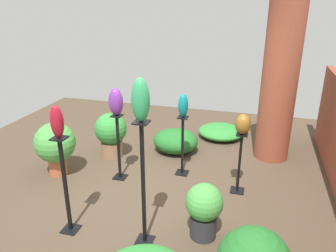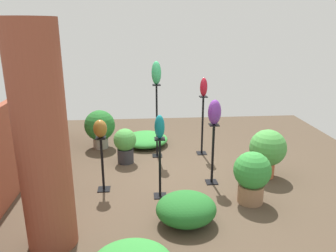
# 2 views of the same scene
# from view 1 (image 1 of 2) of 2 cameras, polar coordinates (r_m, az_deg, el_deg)

# --- Properties ---
(ground_plane) EXTENTS (8.00, 8.00, 0.00)m
(ground_plane) POSITION_cam_1_polar(r_m,az_deg,el_deg) (5.03, -3.17, -10.90)
(ground_plane) COLOR #4C3D2D
(brick_pillar) EXTENTS (0.59, 0.59, 2.70)m
(brick_pillar) POSITION_cam_1_polar(r_m,az_deg,el_deg) (5.83, 18.79, 7.01)
(brick_pillar) COLOR brown
(brick_pillar) RESTS_ON ground
(pedestal_ruby) EXTENTS (0.20, 0.20, 1.24)m
(pedestal_ruby) POSITION_cam_1_polar(r_m,az_deg,el_deg) (4.11, -17.36, -10.59)
(pedestal_ruby) COLOR black
(pedestal_ruby) RESTS_ON ground
(pedestal_bronze) EXTENTS (0.20, 0.20, 0.92)m
(pedestal_bronze) POSITION_cam_1_polar(r_m,az_deg,el_deg) (4.88, 12.31, -6.85)
(pedestal_bronze) COLOR black
(pedestal_bronze) RESTS_ON ground
(pedestal_jade) EXTENTS (0.20, 0.20, 1.51)m
(pedestal_jade) POSITION_cam_1_polar(r_m,az_deg,el_deg) (3.70, -4.31, -11.05)
(pedestal_jade) COLOR black
(pedestal_jade) RESTS_ON ground
(pedestal_violet) EXTENTS (0.20, 0.20, 1.06)m
(pedestal_violet) POSITION_cam_1_polar(r_m,az_deg,el_deg) (5.15, -8.57, -4.20)
(pedestal_violet) COLOR black
(pedestal_violet) RESTS_ON ground
(pedestal_teal) EXTENTS (0.20, 0.20, 0.98)m
(pedestal_teal) POSITION_cam_1_polar(r_m,az_deg,el_deg) (5.24, 2.53, -3.96)
(pedestal_teal) COLOR black
(pedestal_teal) RESTS_ON ground
(art_vase_ruby) EXTENTS (0.14, 0.15, 0.38)m
(art_vase_ruby) POSITION_cam_1_polar(r_m,az_deg,el_deg) (3.74, -18.77, 0.73)
(art_vase_ruby) COLOR maroon
(art_vase_ruby) RESTS_ON pedestal_ruby
(art_vase_bronze) EXTENTS (0.21, 0.21, 0.29)m
(art_vase_bronze) POSITION_cam_1_polar(r_m,az_deg,el_deg) (4.61, 12.93, 0.30)
(art_vase_bronze) COLOR brown
(art_vase_bronze) RESTS_ON pedestal_bronze
(art_vase_jade) EXTENTS (0.18, 0.19, 0.46)m
(art_vase_jade) POSITION_cam_1_polar(r_m,az_deg,el_deg) (3.27, -4.80, 4.53)
(art_vase_jade) COLOR #2D9356
(art_vase_jade) RESTS_ON pedestal_jade
(art_vase_violet) EXTENTS (0.20, 0.22, 0.42)m
(art_vase_violet) POSITION_cam_1_polar(r_m,az_deg,el_deg) (4.87, -9.07, 4.16)
(art_vase_violet) COLOR #6B2D8C
(art_vase_violet) RESTS_ON pedestal_violet
(art_vase_teal) EXTENTS (0.16, 0.15, 0.37)m
(art_vase_teal) POSITION_cam_1_polar(r_m,az_deg,el_deg) (4.97, 2.66, 3.57)
(art_vase_teal) COLOR #0F727A
(art_vase_teal) RESTS_ON pedestal_teal
(potted_plant_mid_left) EXTENTS (0.44, 0.44, 0.70)m
(potted_plant_mid_left) POSITION_cam_1_polar(r_m,az_deg,el_deg) (3.96, 6.30, -14.03)
(potted_plant_mid_left) COLOR #2D2D33
(potted_plant_mid_left) RESTS_ON ground
(potted_plant_mid_right) EXTENTS (0.64, 0.64, 0.88)m
(potted_plant_mid_right) POSITION_cam_1_polar(r_m,az_deg,el_deg) (5.49, -19.04, -3.07)
(potted_plant_mid_right) COLOR #B25B38
(potted_plant_mid_right) RESTS_ON ground
(potted_plant_front_left) EXTENTS (0.57, 0.57, 0.81)m
(potted_plant_front_left) POSITION_cam_1_polar(r_m,az_deg,el_deg) (5.91, -9.92, -1.15)
(potted_plant_front_left) COLOR #936B4C
(potted_plant_front_left) RESTS_ON ground
(foliage_bed_east) EXTENTS (0.73, 0.83, 0.43)m
(foliage_bed_east) POSITION_cam_1_polar(r_m,az_deg,el_deg) (6.08, 1.33, -2.61)
(foliage_bed_east) COLOR #236B28
(foliage_bed_east) RESTS_ON ground
(foliage_bed_west) EXTENTS (0.87, 0.92, 0.25)m
(foliage_bed_west) POSITION_cam_1_polar(r_m,az_deg,el_deg) (6.83, 9.15, -0.97)
(foliage_bed_west) COLOR #338C38
(foliage_bed_west) RESTS_ON ground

